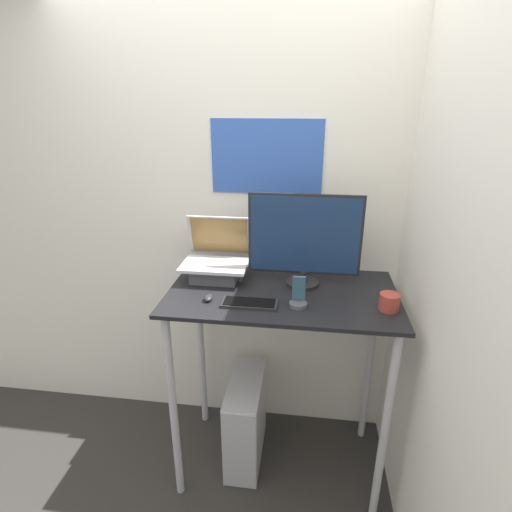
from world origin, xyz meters
TOP-DOWN VIEW (x-y plane):
  - ground_plane at (0.00, 0.00)m, footprint 12.00×12.00m
  - wall_back at (-0.00, 0.72)m, footprint 6.00×0.06m
  - wall_side_right at (0.65, 0.00)m, footprint 0.05×6.00m
  - desk at (0.00, 0.32)m, footprint 1.12×0.64m
  - laptop at (-0.36, 0.43)m, footprint 0.34×0.28m
  - monitor at (0.10, 0.41)m, footprint 0.55×0.16m
  - keyboard at (-0.14, 0.16)m, footprint 0.26×0.10m
  - mouse at (-0.34, 0.17)m, footprint 0.04×0.06m
  - cell_phone at (0.08, 0.18)m, footprint 0.08×0.08m
  - computer_tower at (-0.19, 0.34)m, footprint 0.19×0.47m
  - mug at (0.49, 0.20)m, footprint 0.09×0.09m

SIDE VIEW (x-z plane):
  - ground_plane at x=0.00m, z-range 0.00..0.00m
  - computer_tower at x=-0.19m, z-range 0.00..0.52m
  - desk at x=0.00m, z-range 0.36..1.48m
  - keyboard at x=-0.14m, z-range 1.12..1.13m
  - mouse at x=-0.34m, z-range 1.12..1.14m
  - cell_phone at x=0.08m, z-range 1.08..1.23m
  - mug at x=0.49m, z-range 1.12..1.19m
  - laptop at x=-0.36m, z-range 1.04..1.35m
  - wall_side_right at x=0.65m, z-range 0.00..2.60m
  - wall_back at x=0.00m, z-range 0.00..2.60m
  - monitor at x=0.10m, z-range 1.12..1.59m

